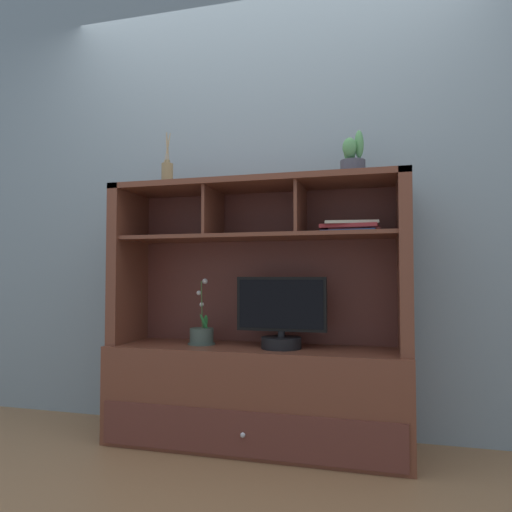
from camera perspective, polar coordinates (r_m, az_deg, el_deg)
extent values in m
cube|color=#966C47|center=(2.58, 0.00, -22.20)|extent=(6.00, 6.00, 0.02)
cube|color=#82949F|center=(2.73, 1.38, 8.90)|extent=(6.00, 0.02, 2.80)
cube|color=brown|center=(2.51, 0.00, -16.60)|extent=(1.54, 0.44, 0.50)
cube|color=brown|center=(2.34, -1.54, -20.88)|extent=(1.47, 0.01, 0.21)
sphere|color=silver|center=(2.32, -1.63, -20.97)|extent=(0.02, 0.02, 0.02)
cube|color=brown|center=(2.72, -15.19, -1.00)|extent=(0.06, 0.37, 0.86)
cube|color=brown|center=(2.35, 17.64, -0.75)|extent=(0.06, 0.37, 0.86)
cube|color=brown|center=(2.60, 1.00, -1.35)|extent=(1.48, 0.02, 0.83)
cube|color=brown|center=(2.48, 0.00, 8.67)|extent=(1.54, 0.37, 0.03)
cube|color=brown|center=(2.44, 0.00, 2.32)|extent=(1.42, 0.33, 0.02)
cube|color=brown|center=(2.53, -5.19, 5.25)|extent=(0.02, 0.31, 0.25)
cube|color=brown|center=(2.41, 5.46, 5.64)|extent=(0.02, 0.31, 0.25)
cylinder|color=black|center=(2.39, 3.10, -10.51)|extent=(0.20, 0.20, 0.06)
cylinder|color=black|center=(2.38, 3.10, -9.49)|extent=(0.04, 0.04, 0.03)
cube|color=black|center=(2.37, 3.09, -5.85)|extent=(0.46, 0.03, 0.27)
cube|color=black|center=(2.35, 3.01, -5.87)|extent=(0.43, 0.00, 0.24)
cylinder|color=#425249|center=(2.54, -6.64, -9.68)|extent=(0.13, 0.13, 0.09)
cylinder|color=#425249|center=(2.54, -6.64, -10.55)|extent=(0.14, 0.14, 0.01)
cylinder|color=#4C6B38|center=(2.52, -6.62, -5.90)|extent=(0.01, 0.01, 0.25)
sphere|color=silver|center=(2.54, -6.59, -5.89)|extent=(0.03, 0.03, 0.03)
sphere|color=silver|center=(2.53, -6.99, -4.48)|extent=(0.02, 0.02, 0.02)
sphere|color=silver|center=(2.52, -6.28, -3.07)|extent=(0.03, 0.03, 0.03)
ellipsoid|color=green|center=(2.51, -6.34, -8.08)|extent=(0.05, 0.06, 0.10)
ellipsoid|color=green|center=(2.53, -6.18, -8.04)|extent=(0.05, 0.06, 0.09)
cube|color=navy|center=(2.36, 11.48, 2.90)|extent=(0.29, 0.25, 0.01)
cube|color=#9A3C39|center=(2.37, 11.81, 3.11)|extent=(0.26, 0.19, 0.01)
cube|color=#A92F33|center=(2.37, 11.36, 3.45)|extent=(0.28, 0.23, 0.02)
cube|color=beige|center=(2.37, 11.40, 3.85)|extent=(0.28, 0.25, 0.01)
cylinder|color=#8F784F|center=(2.65, -10.76, 9.69)|extent=(0.06, 0.06, 0.12)
cylinder|color=#8F784F|center=(2.66, -10.75, 11.20)|extent=(0.03, 0.03, 0.02)
cylinder|color=tan|center=(2.68, -10.66, 12.78)|extent=(0.00, 0.04, 0.17)
cylinder|color=tan|center=(2.68, -10.68, 12.75)|extent=(0.04, 0.01, 0.17)
cylinder|color=tan|center=(2.69, -10.78, 12.75)|extent=(0.02, 0.03, 0.17)
cylinder|color=tan|center=(2.68, -10.82, 12.77)|extent=(0.03, 0.03, 0.17)
cylinder|color=tan|center=(2.68, -10.75, 12.79)|extent=(0.02, 0.01, 0.17)
cylinder|color=#444551|center=(2.40, 11.71, 10.40)|extent=(0.12, 0.12, 0.08)
cylinder|color=#444551|center=(2.40, 11.71, 9.57)|extent=(0.14, 0.14, 0.01)
ellipsoid|color=#549657|center=(2.42, 12.45, 13.15)|extent=(0.04, 0.05, 0.14)
ellipsoid|color=#549657|center=(2.46, 11.33, 12.51)|extent=(0.06, 0.05, 0.13)
ellipsoid|color=#549657|center=(2.39, 11.31, 12.85)|extent=(0.07, 0.05, 0.10)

